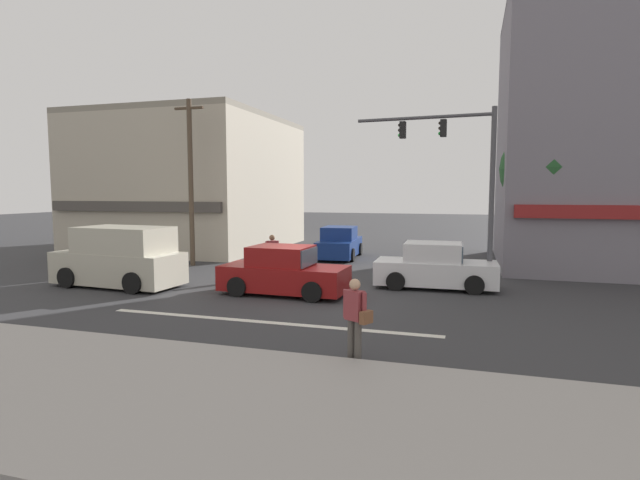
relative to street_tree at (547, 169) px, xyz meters
name	(u,v)px	position (x,y,z in m)	size (l,w,h in m)	color
ground_plane	(308,295)	(-7.85, -6.99, -4.22)	(120.00, 120.00, 0.00)	#333335
lane_marking_stripe	(265,322)	(-7.85, -10.49, -4.22)	(9.00, 0.24, 0.01)	silver
sidewalk_curb	(142,395)	(-7.85, -15.49, -4.14)	(40.00, 5.00, 0.16)	#9E9993
building_left_block	(193,183)	(-18.85, 4.36, -0.41)	(10.22, 11.22, 7.64)	#B7AD99
street_tree	(547,169)	(0.00, 0.00, 0.00)	(3.66, 3.66, 6.07)	#4C3823
utility_pole_near_left	(191,180)	(-14.91, -2.32, -0.38)	(1.40, 0.22, 7.39)	brown
traffic_light_mast	(463,167)	(-3.19, -3.87, -0.05)	(4.88, 0.56, 6.20)	#47474C
sedan_waiting_far	(435,268)	(-4.02, -4.55, -3.51)	(4.15, 1.97, 1.58)	silver
sedan_approaching_near	(340,244)	(-9.18, 2.07, -3.51)	(2.10, 4.21, 1.58)	navy
sedan_crossing_leftbound	(284,273)	(-8.66, -7.07, -3.51)	(4.15, 1.98, 1.58)	maroon
van_crossing_rightbound	(120,258)	(-14.66, -7.48, -3.22)	(4.72, 2.28, 2.11)	#B7B29E
pedestrian_foreground_with_bag	(356,316)	(-4.95, -12.80, -3.27)	(0.64, 0.51, 1.67)	#4C4742
pedestrian_mid_crossing	(272,253)	(-10.22, -4.24, -3.27)	(0.41, 0.45, 1.67)	#232838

